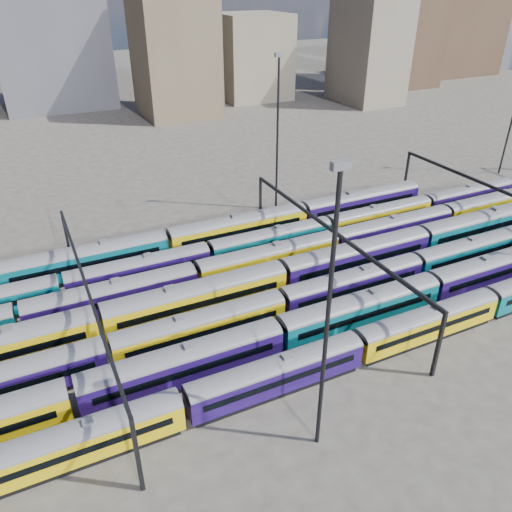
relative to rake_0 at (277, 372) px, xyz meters
name	(u,v)px	position (x,y,z in m)	size (l,w,h in m)	color
ground	(259,299)	(5.37, 15.00, -2.42)	(500.00, 500.00, 0.00)	#3E3A34
rake_0	(277,372)	(0.00, 0.00, 0.00)	(131.39, 2.75, 4.61)	black
rake_1	(184,361)	(-7.69, 5.00, 0.30)	(147.10, 3.07, 5.18)	black
rake_2	(200,325)	(-4.14, 10.00, 0.16)	(139.65, 2.92, 4.91)	black
rake_3	(356,255)	(19.99, 15.00, 0.51)	(158.26, 3.30, 5.58)	black
rake_4	(113,294)	(-11.54, 20.00, 0.27)	(145.49, 3.04, 5.12)	black
rake_5	(271,238)	(12.24, 25.00, 0.07)	(96.23, 2.82, 4.74)	black
rake_6	(86,258)	(-12.97, 30.00, 0.46)	(110.96, 3.25, 5.48)	black
gantry_1	(87,293)	(-14.63, 15.00, 4.37)	(0.35, 40.35, 8.03)	black
gantry_2	(329,236)	(15.37, 15.00, 4.37)	(0.35, 40.35, 8.03)	black
gantry_3	(498,197)	(45.37, 15.00, 4.37)	(0.35, 40.35, 8.03)	black
mast_2	(328,312)	(0.37, -7.00, 11.55)	(1.40, 0.50, 25.60)	black
mast_3	(278,130)	(20.37, 39.00, 11.55)	(1.40, 0.50, 25.60)	black
skyline	(395,24)	(110.11, 120.73, 18.41)	(399.22, 60.48, 50.03)	#665B4C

